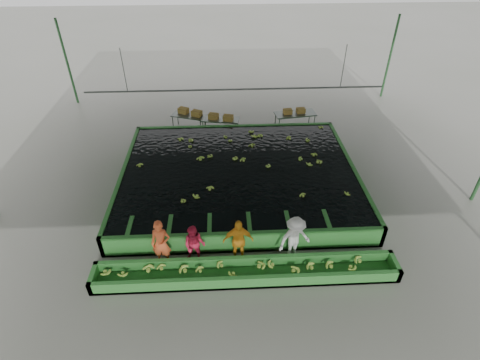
{
  "coord_description": "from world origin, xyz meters",
  "views": [
    {
      "loc": [
        -0.62,
        -11.7,
        9.89
      ],
      "look_at": [
        0.0,
        0.5,
        1.0
      ],
      "focal_mm": 28.0,
      "sensor_mm": 36.0,
      "label": 1
    }
  ],
  "objects_px": {
    "worker_a": "(161,243)",
    "box_stack_left": "(190,114)",
    "flotation_tank": "(239,177)",
    "packing_table_right": "(295,122)",
    "packing_table_left": "(189,122)",
    "worker_c": "(238,241)",
    "box_stack_mid": "(221,119)",
    "packing_table_mid": "(221,126)",
    "box_stack_right": "(294,113)",
    "worker_b": "(195,245)",
    "sorting_trough": "(246,272)",
    "worker_d": "(295,239)"
  },
  "relations": [
    {
      "from": "worker_c",
      "to": "packing_table_left",
      "type": "relative_size",
      "value": 0.97
    },
    {
      "from": "packing_table_left",
      "to": "box_stack_mid",
      "type": "bearing_deg",
      "value": -23.1
    },
    {
      "from": "worker_a",
      "to": "packing_table_left",
      "type": "bearing_deg",
      "value": 93.68
    },
    {
      "from": "worker_d",
      "to": "worker_b",
      "type": "bearing_deg",
      "value": 161.3
    },
    {
      "from": "box_stack_left",
      "to": "box_stack_mid",
      "type": "height_order",
      "value": "box_stack_mid"
    },
    {
      "from": "worker_c",
      "to": "box_stack_mid",
      "type": "height_order",
      "value": "worker_c"
    },
    {
      "from": "worker_a",
      "to": "packing_table_right",
      "type": "height_order",
      "value": "worker_a"
    },
    {
      "from": "box_stack_right",
      "to": "packing_table_mid",
      "type": "bearing_deg",
      "value": -176.1
    },
    {
      "from": "worker_c",
      "to": "packing_table_mid",
      "type": "relative_size",
      "value": 0.89
    },
    {
      "from": "packing_table_left",
      "to": "box_stack_left",
      "type": "distance_m",
      "value": 0.43
    },
    {
      "from": "worker_b",
      "to": "packing_table_mid",
      "type": "bearing_deg",
      "value": 93.22
    },
    {
      "from": "worker_a",
      "to": "box_stack_left",
      "type": "bearing_deg",
      "value": 93.13
    },
    {
      "from": "packing_table_mid",
      "to": "box_stack_right",
      "type": "bearing_deg",
      "value": 3.9
    },
    {
      "from": "packing_table_right",
      "to": "worker_d",
      "type": "bearing_deg",
      "value": -99.82
    },
    {
      "from": "worker_b",
      "to": "box_stack_right",
      "type": "height_order",
      "value": "worker_b"
    },
    {
      "from": "flotation_tank",
      "to": "packing_table_mid",
      "type": "xyz_separation_m",
      "value": [
        -0.75,
        4.69,
        -0.0
      ]
    },
    {
      "from": "flotation_tank",
      "to": "worker_d",
      "type": "relative_size",
      "value": 5.63
    },
    {
      "from": "worker_b",
      "to": "packing_table_left",
      "type": "xyz_separation_m",
      "value": [
        -0.79,
        9.66,
        -0.36
      ]
    },
    {
      "from": "box_stack_right",
      "to": "flotation_tank",
      "type": "bearing_deg",
      "value": -122.88
    },
    {
      "from": "sorting_trough",
      "to": "box_stack_left",
      "type": "bearing_deg",
      "value": 102.76
    },
    {
      "from": "packing_table_right",
      "to": "box_stack_left",
      "type": "distance_m",
      "value": 5.69
    },
    {
      "from": "flotation_tank",
      "to": "packing_table_left",
      "type": "bearing_deg",
      "value": 114.86
    },
    {
      "from": "worker_d",
      "to": "worker_c",
      "type": "bearing_deg",
      "value": 161.3
    },
    {
      "from": "box_stack_mid",
      "to": "packing_table_right",
      "type": "bearing_deg",
      "value": 4.93
    },
    {
      "from": "sorting_trough",
      "to": "worker_c",
      "type": "height_order",
      "value": "worker_c"
    },
    {
      "from": "flotation_tank",
      "to": "worker_a",
      "type": "relative_size",
      "value": 5.54
    },
    {
      "from": "worker_b",
      "to": "box_stack_mid",
      "type": "xyz_separation_m",
      "value": [
        0.96,
        8.91,
        0.12
      ]
    },
    {
      "from": "worker_d",
      "to": "box_stack_left",
      "type": "height_order",
      "value": "worker_d"
    },
    {
      "from": "flotation_tank",
      "to": "sorting_trough",
      "type": "relative_size",
      "value": 1.0
    },
    {
      "from": "worker_a",
      "to": "worker_b",
      "type": "xyz_separation_m",
      "value": [
        1.1,
        0.0,
        -0.13
      ]
    },
    {
      "from": "worker_a",
      "to": "box_stack_left",
      "type": "distance_m",
      "value": 9.74
    },
    {
      "from": "packing_table_left",
      "to": "worker_c",
      "type": "bearing_deg",
      "value": -76.89
    },
    {
      "from": "packing_table_right",
      "to": "box_stack_mid",
      "type": "bearing_deg",
      "value": -175.07
    },
    {
      "from": "sorting_trough",
      "to": "worker_d",
      "type": "height_order",
      "value": "worker_d"
    },
    {
      "from": "packing_table_left",
      "to": "box_stack_mid",
      "type": "xyz_separation_m",
      "value": [
        1.76,
        -0.75,
        0.48
      ]
    },
    {
      "from": "sorting_trough",
      "to": "worker_b",
      "type": "relative_size",
      "value": 6.46
    },
    {
      "from": "box_stack_left",
      "to": "flotation_tank",
      "type": "bearing_deg",
      "value": -66.3
    },
    {
      "from": "worker_b",
      "to": "box_stack_mid",
      "type": "distance_m",
      "value": 8.96
    },
    {
      "from": "worker_b",
      "to": "worker_d",
      "type": "bearing_deg",
      "value": 9.19
    },
    {
      "from": "flotation_tank",
      "to": "worker_c",
      "type": "height_order",
      "value": "worker_c"
    },
    {
      "from": "packing_table_right",
      "to": "box_stack_right",
      "type": "distance_m",
      "value": 0.5
    },
    {
      "from": "worker_b",
      "to": "packing_table_mid",
      "type": "distance_m",
      "value": 9.05
    },
    {
      "from": "worker_b",
      "to": "box_stack_left",
      "type": "distance_m",
      "value": 9.76
    },
    {
      "from": "packing_table_mid",
      "to": "box_stack_right",
      "type": "xyz_separation_m",
      "value": [
        3.96,
        0.27,
        0.54
      ]
    },
    {
      "from": "packing_table_mid",
      "to": "packing_table_left",
      "type": "bearing_deg",
      "value": 159.04
    },
    {
      "from": "box_stack_mid",
      "to": "box_stack_right",
      "type": "distance_m",
      "value": 3.95
    },
    {
      "from": "worker_c",
      "to": "packing_table_right",
      "type": "xyz_separation_m",
      "value": [
        3.51,
        9.25,
        -0.38
      ]
    },
    {
      "from": "packing_table_right",
      "to": "packing_table_left",
      "type": "bearing_deg",
      "value": 175.99
    },
    {
      "from": "box_stack_left",
      "to": "box_stack_right",
      "type": "relative_size",
      "value": 1.15
    },
    {
      "from": "worker_d",
      "to": "packing_table_right",
      "type": "distance_m",
      "value": 9.4
    }
  ]
}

